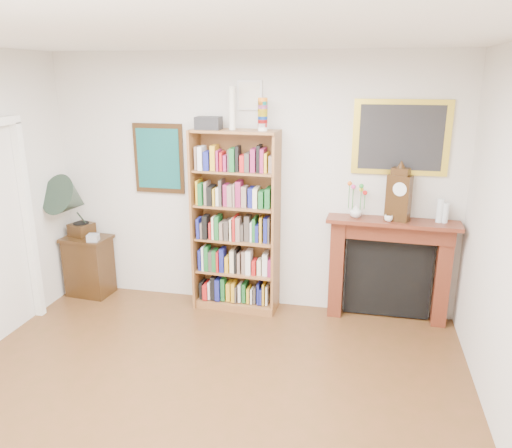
{
  "coord_description": "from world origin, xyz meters",
  "views": [
    {
      "loc": [
        1.19,
        -2.73,
        2.56
      ],
      "look_at": [
        0.26,
        1.6,
        1.23
      ],
      "focal_mm": 35.0,
      "sensor_mm": 36.0,
      "label": 1
    }
  ],
  "objects": [
    {
      "name": "small_picture",
      "position": [
        0.0,
        2.48,
        2.35
      ],
      "size": [
        0.26,
        0.04,
        0.3
      ],
      "color": "white",
      "rests_on": "back_wall"
    },
    {
      "name": "bottle_right",
      "position": [
        2.03,
        2.36,
        1.23
      ],
      "size": [
        0.06,
        0.06,
        0.2
      ],
      "primitive_type": "cylinder",
      "color": "silver",
      "rests_on": "fireplace"
    },
    {
      "name": "mantel_clock",
      "position": [
        1.57,
        2.34,
        1.39
      ],
      "size": [
        0.26,
        0.2,
        0.54
      ],
      "rotation": [
        0.0,
        0.0,
        -0.37
      ],
      "color": "black",
      "rests_on": "fireplace"
    },
    {
      "name": "cd_stack",
      "position": [
        -1.78,
        2.18,
        0.76
      ],
      "size": [
        0.14,
        0.14,
        0.08
      ],
      "primitive_type": "cube",
      "rotation": [
        0.0,
        0.0,
        0.2
      ],
      "color": "silver",
      "rests_on": "side_cabinet"
    },
    {
      "name": "gramophone",
      "position": [
        -2.02,
        2.21,
        1.16
      ],
      "size": [
        0.62,
        0.7,
        0.78
      ],
      "rotation": [
        0.0,
        0.0,
        -0.29
      ],
      "color": "black",
      "rests_on": "side_cabinet"
    },
    {
      "name": "teacup",
      "position": [
        1.48,
        2.29,
        1.16
      ],
      "size": [
        0.09,
        0.09,
        0.07
      ],
      "primitive_type": "imported",
      "rotation": [
        0.0,
        0.0,
        -0.1
      ],
      "color": "white",
      "rests_on": "fireplace"
    },
    {
      "name": "side_cabinet",
      "position": [
        -1.94,
        2.29,
        0.36
      ],
      "size": [
        0.56,
        0.43,
        0.72
      ],
      "primitive_type": "cube",
      "rotation": [
        0.0,
        0.0,
        -0.08
      ],
      "color": "black",
      "rests_on": "floor"
    },
    {
      "name": "flower_vase",
      "position": [
        1.15,
        2.37,
        1.2
      ],
      "size": [
        0.17,
        0.17,
        0.14
      ],
      "primitive_type": "imported",
      "rotation": [
        0.0,
        0.0,
        -0.32
      ],
      "color": "silver",
      "rests_on": "fireplace"
    },
    {
      "name": "bottle_left",
      "position": [
        1.98,
        2.37,
        1.25
      ],
      "size": [
        0.07,
        0.07,
        0.24
      ],
      "primitive_type": "cylinder",
      "color": "silver",
      "rests_on": "fireplace"
    },
    {
      "name": "bookshelf",
      "position": [
        -0.13,
        2.31,
        1.12
      ],
      "size": [
        0.94,
        0.38,
        2.31
      ],
      "rotation": [
        0.0,
        0.0,
        -0.06
      ],
      "color": "brown",
      "rests_on": "floor"
    },
    {
      "name": "room",
      "position": [
        0.0,
        0.0,
        1.4
      ],
      "size": [
        4.51,
        5.01,
        2.81
      ],
      "color": "#533819",
      "rests_on": "ground"
    },
    {
      "name": "teal_poster",
      "position": [
        -1.05,
        2.48,
        1.65
      ],
      "size": [
        0.58,
        0.04,
        0.78
      ],
      "color": "black",
      "rests_on": "back_wall"
    },
    {
      "name": "fireplace",
      "position": [
        1.53,
        2.4,
        0.66
      ],
      "size": [
        1.35,
        0.37,
        1.13
      ],
      "rotation": [
        0.0,
        0.0,
        -0.04
      ],
      "color": "#4A1C11",
      "rests_on": "floor"
    },
    {
      "name": "gilt_painting",
      "position": [
        1.55,
        2.48,
        1.95
      ],
      "size": [
        0.95,
        0.04,
        0.75
      ],
      "color": "gold",
      "rests_on": "back_wall"
    }
  ]
}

